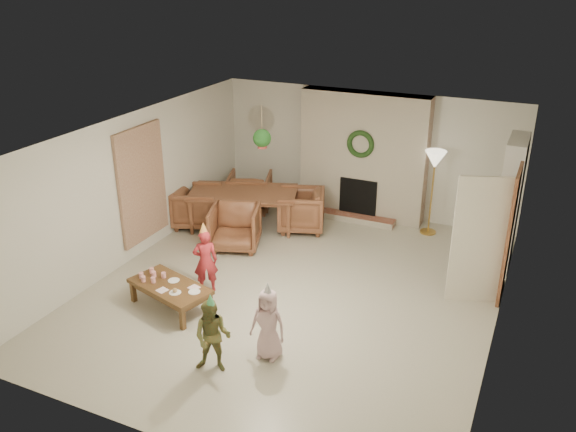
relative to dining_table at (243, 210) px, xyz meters
The scene contains 56 objects.
floor 2.61m from the dining_table, 43.35° to the right, with size 7.00×7.00×0.00m, color #B7B29E.
ceiling 3.36m from the dining_table, 43.35° to the right, with size 7.00×7.00×0.00m, color white.
wall_back 2.70m from the dining_table, 42.61° to the left, with size 7.00×7.00×0.00m, color silver.
wall_front 5.67m from the dining_table, 70.40° to the right, with size 7.00×7.00×0.00m, color silver.
wall_left 2.28m from the dining_table, 122.34° to the right, with size 7.00×7.00×0.00m, color silver.
wall_right 5.27m from the dining_table, 19.97° to the right, with size 7.00×7.00×0.00m, color silver.
fireplace_mass 2.58m from the dining_table, 39.13° to the left, with size 2.50×0.40×2.50m, color #4D2114.
fireplace_hearth 2.24m from the dining_table, 32.09° to the left, with size 1.60×0.30×0.12m, color maroon.
fireplace_firebox 2.31m from the dining_table, 35.66° to the left, with size 0.75×0.12×0.75m, color black.
fireplace_wreath 2.58m from the dining_table, 34.64° to the left, with size 0.54×0.54×0.10m, color #183714.
floor_lamp_base 3.56m from the dining_table, 20.26° to the left, with size 0.30×0.30×0.03m, color gold.
floor_lamp_post 3.57m from the dining_table, 20.26° to the left, with size 0.03×0.03×1.46m, color gold.
floor_lamp_shade 3.71m from the dining_table, 20.26° to the left, with size 0.39×0.39×0.32m, color beige.
bookshelf_carcass 4.80m from the dining_table, ahead, with size 0.30×1.00×2.20m, color white.
bookshelf_shelf_a 4.73m from the dining_table, ahead, with size 0.30×0.92×0.03m, color white.
bookshelf_shelf_b 4.75m from the dining_table, ahead, with size 0.30×0.92×0.03m, color white.
bookshelf_shelf_c 4.81m from the dining_table, ahead, with size 0.30×0.92×0.03m, color white.
bookshelf_shelf_d 4.90m from the dining_table, ahead, with size 0.30×0.92×0.03m, color white.
books_row_lower 4.70m from the dining_table, ahead, with size 0.20×0.40×0.24m, color #B12022.
books_row_mid 4.76m from the dining_table, ahead, with size 0.20×0.44×0.24m, color #245085.
books_row_upper 4.81m from the dining_table, ahead, with size 0.20×0.36×0.22m, color #AA7824.
door_frame 4.92m from the dining_table, ahead, with size 0.05×0.86×2.04m, color brown.
door_leaf 4.60m from the dining_table, 12.06° to the right, with size 0.05×0.80×2.00m, color beige.
curtain_panel 2.11m from the dining_table, 124.54° to the right, with size 0.06×1.20×2.00m, color tan.
dining_table is the anchor object (origin of this frame).
dining_chair_near 0.89m from the dining_table, 70.59° to the right, with size 0.84×0.87×0.79m, color brown.
dining_chair_far 0.89m from the dining_table, 109.41° to the left, with size 0.84×0.87×0.79m, color brown.
dining_chair_left 0.89m from the dining_table, 160.59° to the right, with size 0.84×0.87×0.79m, color brown.
dining_chair_right 1.12m from the dining_table, 19.41° to the left, with size 0.84×0.87×0.79m, color brown.
hanging_plant_cord 1.90m from the dining_table, 25.26° to the right, with size 0.01×0.01×0.70m, color tan.
hanging_plant_pot 1.58m from the dining_table, 25.26° to the right, with size 0.16×0.16×0.12m, color #AD3F38.
hanging_plant_foliage 1.69m from the dining_table, 25.26° to the right, with size 0.32×0.32×0.32m, color #194C1A.
coffee_table_top 3.05m from the dining_table, 82.16° to the right, with size 1.26×0.63×0.06m, color brown.
coffee_table_apron 3.05m from the dining_table, 82.16° to the right, with size 1.16×0.53×0.08m, color brown.
coffee_leg_fl 3.12m from the dining_table, 93.77° to the right, with size 0.07×0.07×0.33m, color brown.
coffee_leg_fr 3.54m from the dining_table, 75.38° to the right, with size 0.07×0.07×0.33m, color brown.
coffee_leg_bl 2.62m from the dining_table, 91.35° to the right, with size 0.07×0.07×0.33m, color brown.
coffee_leg_br 3.11m from the dining_table, 70.54° to the right, with size 0.07×0.07×0.33m, color brown.
cup_a 3.02m from the dining_table, 91.70° to the right, with size 0.07×0.07×0.09m, color white.
cup_b 2.84m from the dining_table, 90.72° to the right, with size 0.07×0.07×0.09m, color white.
cup_c 3.10m from the dining_table, 89.85° to the right, with size 0.07×0.07×0.09m, color white.
cup_d 2.92m from the dining_table, 88.78° to the right, with size 0.07×0.07×0.09m, color white.
cup_e 3.07m from the dining_table, 87.01° to the right, with size 0.07×0.07×0.09m, color white.
cup_f 2.89m from the dining_table, 85.75° to the right, with size 0.07×0.07×0.09m, color white.
plate_a 2.92m from the dining_table, 82.10° to the right, with size 0.17×0.17×0.01m, color white.
plate_b 3.24m from the dining_table, 78.94° to the right, with size 0.17×0.17×0.01m, color white.
plate_c 3.16m from the dining_table, 74.22° to the right, with size 0.17×0.17×0.01m, color white.
food_scoop 3.24m from the dining_table, 78.94° to the right, with size 0.07×0.07×0.07m, color tan.
napkin_left 3.22m from the dining_table, 82.63° to the right, with size 0.15×0.15×0.01m, color #F7B6C4.
napkin_right 3.05m from the dining_table, 74.99° to the right, with size 0.15×0.15×0.01m, color #F7B6C4.
child_red 2.46m from the dining_table, 74.98° to the right, with size 0.38×0.25×1.03m, color #A32329.
party_hat_red 2.56m from the dining_table, 74.98° to the right, with size 0.14×0.14×0.20m, color #E0D14A.
child_plaid 4.38m from the dining_table, 66.35° to the right, with size 0.48×0.37×0.99m, color brown.
party_hat_plaid 4.43m from the dining_table, 66.35° to the right, with size 0.12×0.12×0.16m, color #47A665.
child_pink 4.15m from the dining_table, 56.99° to the right, with size 0.48×0.31×0.98m, color #CBA2A7.
party_hat_pink 4.20m from the dining_table, 56.99° to the right, with size 0.13×0.13×0.18m, color #BBBAC1.
Camera 1 is at (3.27, -7.41, 4.75)m, focal length 36.90 mm.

